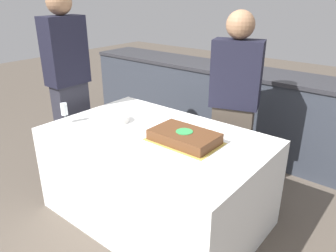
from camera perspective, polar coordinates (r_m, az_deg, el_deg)
ground_plane at (r=2.83m, az=-1.99°, el=-15.02°), size 14.00×14.00×0.00m
back_counter at (r=3.81m, az=13.94°, el=2.56°), size 4.40×0.58×0.92m
dining_table at (r=2.62m, az=-2.10°, el=-8.72°), size 1.65×1.05×0.73m
cake at (r=2.32m, az=2.85°, el=-1.89°), size 0.51×0.33×0.08m
plate_stack at (r=2.72m, az=-8.81°, el=1.31°), size 0.20×0.20×0.05m
wine_glass at (r=2.75m, az=-17.63°, el=2.67°), size 0.07×0.07×0.17m
side_plate_near_cake at (r=2.52m, az=8.24°, el=-0.91°), size 0.20×0.20×0.00m
person_cutting_cake at (r=2.87m, az=11.44°, el=3.94°), size 0.45×0.32×1.59m
person_seated_left at (r=3.15m, az=-16.86°, el=6.70°), size 0.21×0.36×1.74m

